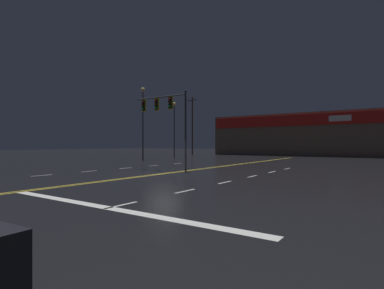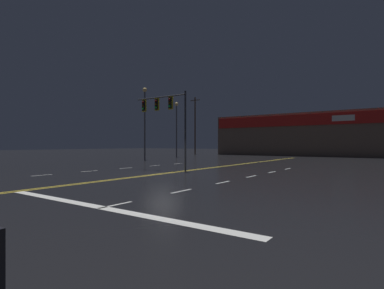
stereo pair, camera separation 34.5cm
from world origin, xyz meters
TOP-DOWN VIEW (x-y plane):
  - ground_plane at (0.00, 0.00)m, footprint 200.00×200.00m
  - road_markings at (1.21, -2.01)m, footprint 16.97×60.00m
  - traffic_signal_median at (-1.85, 2.20)m, footprint 5.00×0.36m
  - streetlight_near_left at (-14.06, 12.60)m, footprint 0.56×0.56m
  - streetlight_near_right at (-15.71, 21.36)m, footprint 0.56×0.56m
  - building_backdrop at (0.00, 40.83)m, footprint 33.36×10.23m
  - utility_pole_row at (-1.81, 33.96)m, footprint 44.28×0.26m

SIDE VIEW (x-z plane):
  - ground_plane at x=0.00m, z-range 0.00..0.00m
  - road_markings at x=1.21m, z-range 0.00..0.01m
  - building_backdrop at x=0.00m, z-range 0.01..7.41m
  - traffic_signal_median at x=-1.85m, z-range 1.73..7.72m
  - utility_pole_row at x=-1.81m, z-range -0.26..11.26m
  - streetlight_near_right at x=-15.71m, z-range 1.26..9.91m
  - streetlight_near_left at x=-14.06m, z-range 1.30..10.71m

